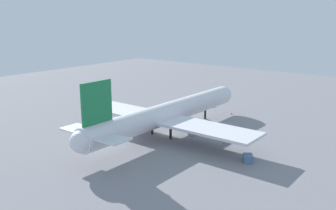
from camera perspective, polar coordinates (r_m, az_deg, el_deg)
ground_plane at (r=104.61m, az=-0.00°, el=-4.50°), size 266.09×266.09×0.00m
cargo_airplane at (r=102.56m, az=-0.14°, el=-1.35°), size 66.52×56.81×18.78m
maintenance_van at (r=138.04m, az=6.11°, el=0.40°), size 3.48×4.14×1.96m
cargo_container_fore at (r=87.05m, az=12.35°, el=-8.11°), size 3.53×3.31×1.72m
safety_cone_nose at (r=126.54m, az=9.84°, el=-1.26°), size 0.52×0.52×0.74m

